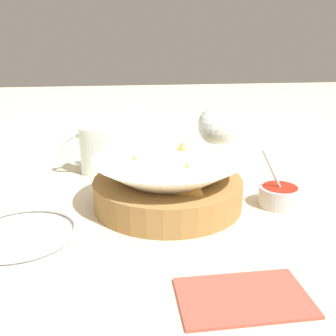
{
  "coord_description": "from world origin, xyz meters",
  "views": [
    {
      "loc": [
        0.05,
        0.6,
        0.27
      ],
      "look_at": [
        -0.04,
        0.0,
        0.07
      ],
      "focal_mm": 40.0,
      "sensor_mm": 36.0,
      "label": 1
    }
  ],
  "objects_px": {
    "sauce_cup": "(279,195)",
    "beer_mug": "(97,152)",
    "side_plate": "(21,234)",
    "food_basket": "(168,185)",
    "wine_glass": "(217,128)"
  },
  "relations": [
    {
      "from": "sauce_cup",
      "to": "wine_glass",
      "type": "height_order",
      "value": "wine_glass"
    },
    {
      "from": "food_basket",
      "to": "wine_glass",
      "type": "distance_m",
      "value": 0.21
    },
    {
      "from": "food_basket",
      "to": "sauce_cup",
      "type": "bearing_deg",
      "value": 171.39
    },
    {
      "from": "food_basket",
      "to": "beer_mug",
      "type": "relative_size",
      "value": 2.19
    },
    {
      "from": "sauce_cup",
      "to": "wine_glass",
      "type": "bearing_deg",
      "value": -70.9
    },
    {
      "from": "food_basket",
      "to": "side_plate",
      "type": "distance_m",
      "value": 0.25
    },
    {
      "from": "sauce_cup",
      "to": "beer_mug",
      "type": "relative_size",
      "value": 0.88
    },
    {
      "from": "side_plate",
      "to": "food_basket",
      "type": "bearing_deg",
      "value": -159.73
    },
    {
      "from": "food_basket",
      "to": "beer_mug",
      "type": "height_order",
      "value": "same"
    },
    {
      "from": "wine_glass",
      "to": "beer_mug",
      "type": "relative_size",
      "value": 1.26
    },
    {
      "from": "wine_glass",
      "to": "beer_mug",
      "type": "distance_m",
      "value": 0.26
    },
    {
      "from": "sauce_cup",
      "to": "side_plate",
      "type": "height_order",
      "value": "sauce_cup"
    },
    {
      "from": "food_basket",
      "to": "side_plate",
      "type": "bearing_deg",
      "value": 20.27
    },
    {
      "from": "sauce_cup",
      "to": "beer_mug",
      "type": "distance_m",
      "value": 0.39
    },
    {
      "from": "food_basket",
      "to": "sauce_cup",
      "type": "relative_size",
      "value": 2.49
    }
  ]
}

